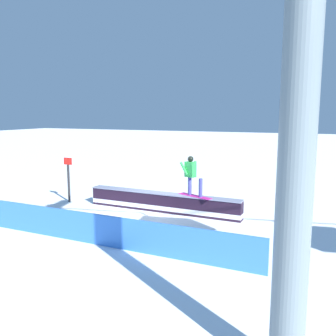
{
  "coord_description": "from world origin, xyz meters",
  "views": [
    {
      "loc": [
        -5.69,
        12.61,
        3.85
      ],
      "look_at": [
        -0.68,
        1.02,
        1.92
      ],
      "focal_mm": 38.59,
      "sensor_mm": 36.0,
      "label": 1
    }
  ],
  "objects": [
    {
      "name": "snowboarder",
      "position": [
        -1.21,
        -0.03,
        1.57
      ],
      "size": [
        1.45,
        0.82,
        1.5
      ],
      "color": "#CA1D86",
      "rests_on": "grind_box"
    },
    {
      "name": "ground_plane",
      "position": [
        0.0,
        0.0,
        0.0
      ],
      "size": [
        120.0,
        120.0,
        0.0
      ],
      "primitive_type": "plane",
      "color": "white"
    },
    {
      "name": "grind_box",
      "position": [
        0.0,
        0.0,
        0.34
      ],
      "size": [
        6.36,
        0.66,
        0.75
      ],
      "color": "black",
      "rests_on": "ground_plane"
    },
    {
      "name": "trail_marker",
      "position": [
        4.39,
        0.17,
        1.04
      ],
      "size": [
        0.4,
        0.1,
        1.94
      ],
      "color": "#262628",
      "rests_on": "ground_plane"
    },
    {
      "name": "safety_fence",
      "position": [
        0.0,
        4.09,
        0.46
      ],
      "size": [
        9.33,
        0.31,
        0.93
      ],
      "primitive_type": "cube",
      "rotation": [
        0.0,
        0.0,
        -0.03
      ],
      "color": "#3677DC",
      "rests_on": "ground_plane"
    }
  ]
}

